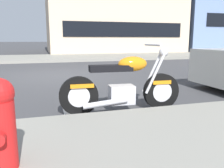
# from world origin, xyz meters

# --- Properties ---
(ground_plane) EXTENTS (260.00, 260.00, 0.00)m
(ground_plane) POSITION_xyz_m (0.00, 0.00, 0.00)
(ground_plane) COLOR #3D3D3F
(sidewalk_far_curb) EXTENTS (120.00, 5.00, 0.14)m
(sidewalk_far_curb) POSITION_xyz_m (12.00, 7.08, 0.07)
(sidewalk_far_curb) COLOR gray
(sidewalk_far_curb) RESTS_ON ground
(parking_stall_stripe) EXTENTS (0.12, 2.20, 0.01)m
(parking_stall_stripe) POSITION_xyz_m (0.00, -3.98, 0.00)
(parking_stall_stripe) COLOR silver
(parking_stall_stripe) RESTS_ON ground
(parked_motorcycle) EXTENTS (2.00, 0.62, 1.10)m
(parked_motorcycle) POSITION_xyz_m (0.88, -4.34, 0.42)
(parked_motorcycle) COLOR black
(parked_motorcycle) RESTS_ON ground
(fire_hydrant) EXTENTS (0.24, 0.36, 0.74)m
(fire_hydrant) POSITION_xyz_m (-0.68, -5.93, 0.53)
(fire_hydrant) COLOR red
(fire_hydrant) RESTS_ON sidewalk_near_curb
(townhouse_near_left) EXTENTS (11.22, 11.40, 8.75)m
(townhouse_near_left) POSITION_xyz_m (5.79, 15.04, 4.38)
(townhouse_near_left) COLOR beige
(townhouse_near_left) RESTS_ON ground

